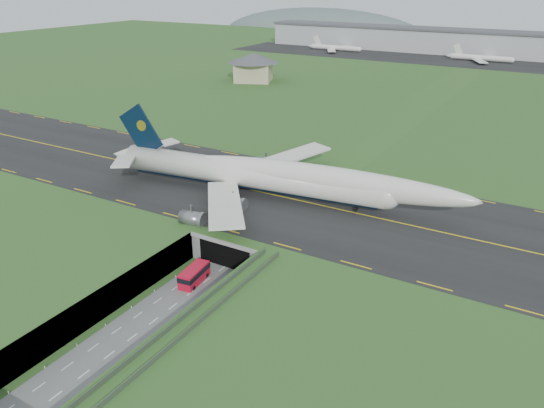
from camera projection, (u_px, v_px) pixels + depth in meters
The scene contains 10 objects.
ground at pixel (201, 286), 99.72m from camera, with size 900.00×900.00×0.00m, color #2C5120.
airfield_deck at pixel (200, 272), 98.53m from camera, with size 800.00×800.00×6.00m, color gray.
trench_road at pixel (175, 305), 93.74m from camera, with size 12.00×75.00×0.20m, color slate.
taxiway at pixel (285, 198), 123.44m from camera, with size 800.00×44.00×0.18m, color black.
tunnel_portal at pixel (248, 236), 111.63m from camera, with size 17.00×22.30×6.00m.
guideway at pixel (179, 337), 77.38m from camera, with size 3.00×53.00×7.05m.
jumbo_jet at pixel (273, 177), 121.48m from camera, with size 90.56×58.61×19.53m.
shuttle_tram at pixel (194, 275), 100.19m from camera, with size 3.72×7.79×3.06m.
service_building at pixel (253, 65), 254.69m from camera, with size 32.12×32.12×13.37m.
cargo_terminal at pixel (491, 44), 331.41m from camera, with size 320.00×67.00×15.60m.
Camera 1 is at (54.55, -66.89, 53.99)m, focal length 35.00 mm.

